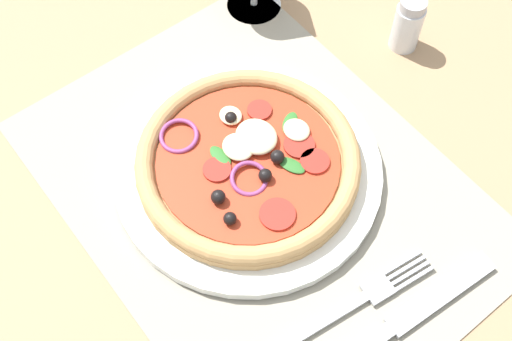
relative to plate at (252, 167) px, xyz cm
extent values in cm
cube|color=#9E7A56|center=(1.80, -0.49, -2.17)|extent=(190.00, 140.00, 2.40)
cube|color=gray|center=(1.80, -0.49, -0.77)|extent=(45.64, 34.04, 0.40)
cylinder|color=silver|center=(0.00, 0.00, 0.00)|extent=(26.43, 26.43, 1.14)
cylinder|color=tan|center=(0.00, 0.00, 1.07)|extent=(21.81, 21.81, 1.00)
torus|color=tan|center=(0.00, 0.00, 1.93)|extent=(21.86, 21.86, 1.80)
cylinder|color=#B7381E|center=(0.00, 0.00, 1.72)|extent=(17.88, 17.88, 0.30)
ellipsoid|color=beige|center=(-1.52, -0.58, 2.37)|extent=(3.31, 2.98, 0.99)
ellipsoid|color=beige|center=(0.41, 5.27, 2.29)|extent=(2.78, 2.50, 0.83)
ellipsoid|color=beige|center=(-5.02, 1.24, 2.23)|extent=(2.42, 2.18, 0.73)
ellipsoid|color=beige|center=(-1.29, 1.56, 2.52)|extent=(4.36, 3.92, 1.31)
sphere|color=black|center=(-4.66, 0.98, 2.48)|extent=(1.23, 1.23, 1.23)
sphere|color=black|center=(1.35, -5.35, 2.57)|extent=(1.40, 1.40, 1.40)
sphere|color=black|center=(2.65, -0.78, 2.52)|extent=(1.31, 1.31, 1.31)
sphere|color=black|center=(1.57, 1.70, 2.56)|extent=(1.37, 1.37, 1.37)
sphere|color=black|center=(2.79, -0.72, 2.40)|extent=(1.06, 1.06, 1.06)
sphere|color=black|center=(4.22, -5.82, 2.49)|extent=(1.25, 1.25, 1.25)
torus|color=#8E3D75|center=(1.41, -1.75, 2.12)|extent=(3.71, 3.68, 1.11)
torus|color=#8E3D75|center=(-6.28, -4.18, 2.12)|extent=(3.97, 3.96, 0.94)
cylinder|color=#A3281E|center=(-0.90, -3.51, 2.02)|extent=(2.75, 2.75, 0.30)
cylinder|color=#A3281E|center=(4.17, 4.42, 2.02)|extent=(2.85, 2.85, 0.30)
cylinder|color=#A3281E|center=(1.75, 4.45, 2.02)|extent=(3.10, 3.10, 0.30)
cylinder|color=#A3281E|center=(6.36, -2.01, 2.02)|extent=(3.37, 3.37, 0.30)
cylinder|color=#A3281E|center=(-3.87, 4.00, 2.02)|extent=(2.49, 2.49, 0.30)
ellipsoid|color=#2D6B28|center=(-1.90, -2.37, 2.07)|extent=(2.83, 1.46, 0.30)
ellipsoid|color=#2D6B28|center=(-0.73, 5.39, 2.07)|extent=(2.75, 3.10, 0.30)
ellipsoid|color=#2D6B28|center=(3.15, 2.36, 2.07)|extent=(3.12, 2.31, 0.30)
cube|color=#B2B5BA|center=(16.00, -5.63, -0.35)|extent=(2.31, 11.18, 0.44)
cube|color=#B2B5BA|center=(16.87, 1.15, -0.35)|extent=(2.50, 2.78, 0.44)
cube|color=#B2B5BA|center=(18.20, 4.43, -0.35)|extent=(0.87, 4.33, 0.44)
cube|color=#B2B5BA|center=(17.61, 4.51, -0.35)|extent=(0.87, 4.33, 0.44)
cube|color=#B2B5BA|center=(17.01, 4.58, -0.35)|extent=(0.87, 4.33, 0.44)
cube|color=#B2B5BA|center=(16.42, 4.66, -0.35)|extent=(0.87, 4.33, 0.44)
cube|color=#B2B5BA|center=(20.66, 5.30, -0.35)|extent=(2.89, 11.72, 0.44)
cylinder|color=silver|center=(-17.90, 14.31, -0.77)|extent=(6.40, 6.40, 0.40)
cylinder|color=silver|center=(-2.77, 23.82, 1.78)|extent=(3.20, 3.20, 5.50)
cylinder|color=#ADADB2|center=(-2.77, 23.82, 5.13)|extent=(2.88, 2.88, 1.20)
camera|label=1|loc=(26.72, -20.56, 55.87)|focal=46.29mm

